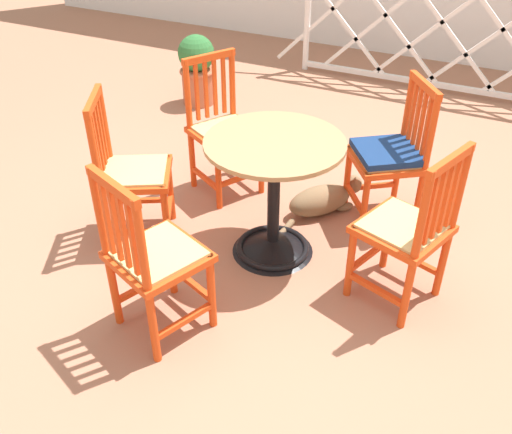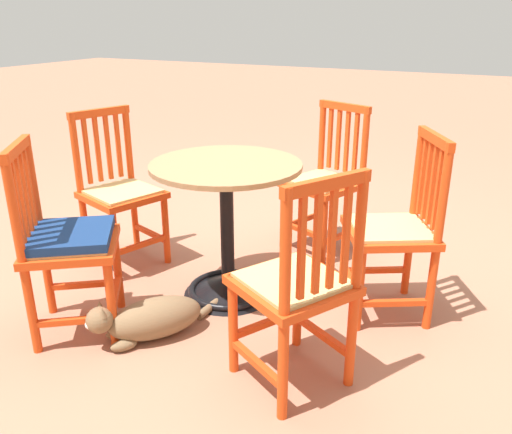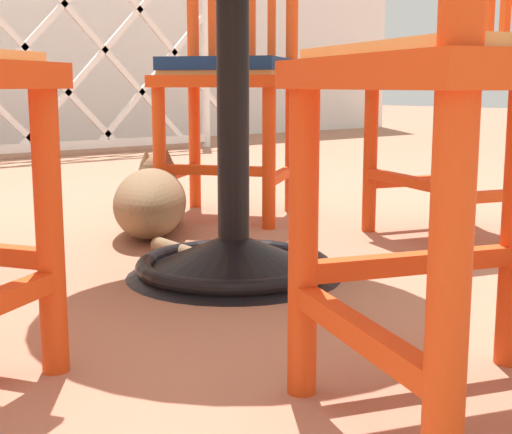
# 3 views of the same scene
# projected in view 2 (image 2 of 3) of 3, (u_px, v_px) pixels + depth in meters

# --- Properties ---
(ground_plane) EXTENTS (24.00, 24.00, 0.00)m
(ground_plane) POSITION_uv_depth(u_px,v_px,m) (243.00, 274.00, 3.07)
(ground_plane) COLOR #A36B51
(cafe_table) EXTENTS (0.76, 0.76, 0.73)m
(cafe_table) POSITION_uv_depth(u_px,v_px,m) (228.00, 245.00, 2.76)
(cafe_table) COLOR black
(cafe_table) RESTS_ON ground_plane
(orange_chair_by_planter) EXTENTS (0.54, 0.54, 0.91)m
(orange_chair_by_planter) POSITION_uv_depth(u_px,v_px,m) (297.00, 288.00, 2.02)
(orange_chair_by_planter) COLOR #D64214
(orange_chair_by_planter) RESTS_ON ground_plane
(orange_chair_near_fence) EXTENTS (0.54, 0.54, 0.91)m
(orange_chair_near_fence) POSITION_uv_depth(u_px,v_px,m) (395.00, 232.00, 2.54)
(orange_chair_near_fence) COLOR #D64214
(orange_chair_near_fence) RESTS_ON ground_plane
(orange_chair_tucked_in) EXTENTS (0.52, 0.52, 0.91)m
(orange_chair_tucked_in) POSITION_uv_depth(u_px,v_px,m) (326.00, 183.00, 3.27)
(orange_chair_tucked_in) COLOR #D64214
(orange_chair_tucked_in) RESTS_ON ground_plane
(orange_chair_facing_out) EXTENTS (0.51, 0.51, 0.91)m
(orange_chair_facing_out) POSITION_uv_depth(u_px,v_px,m) (120.00, 194.00, 3.08)
(orange_chair_facing_out) COLOR #D64214
(orange_chair_facing_out) RESTS_ON ground_plane
(orange_chair_at_corner) EXTENTS (0.56, 0.56, 0.91)m
(orange_chair_at_corner) POSITION_uv_depth(u_px,v_px,m) (66.00, 243.00, 2.39)
(orange_chair_at_corner) COLOR #D64214
(orange_chair_at_corner) RESTS_ON ground_plane
(tabby_cat) EXTENTS (0.43, 0.68, 0.23)m
(tabby_cat) POSITION_uv_depth(u_px,v_px,m) (148.00, 320.00, 2.44)
(tabby_cat) COLOR brown
(tabby_cat) RESTS_ON ground_plane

